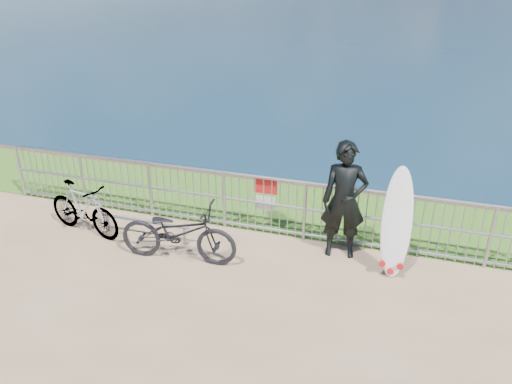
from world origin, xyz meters
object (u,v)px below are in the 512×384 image
(bicycle_near, at_px, (178,232))
(bicycle_far, at_px, (83,209))
(surfboard, at_px, (396,227))
(surfer, at_px, (344,201))

(bicycle_near, xyz_separation_m, bicycle_far, (-2.01, 0.31, -0.02))
(surfboard, bearing_deg, bicycle_near, -168.82)
(surfboard, bearing_deg, bicycle_far, -176.19)
(surfboard, relative_size, bicycle_near, 0.91)
(surfboard, bearing_deg, surfer, 159.62)
(surfboard, distance_m, bicycle_far, 5.40)
(surfboard, xyz_separation_m, bicycle_far, (-5.38, -0.36, -0.33))
(surfer, xyz_separation_m, bicycle_near, (-2.52, -0.98, -0.48))
(surfer, height_order, surfboard, surfer)
(surfer, height_order, bicycle_far, surfer)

